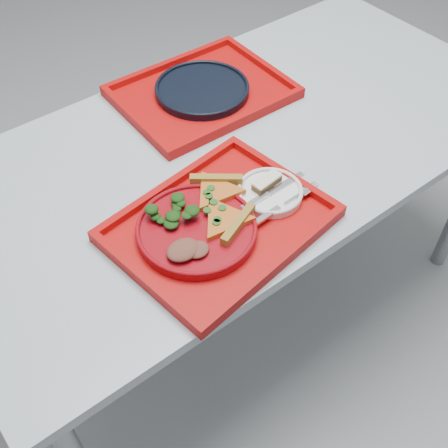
{
  "coord_description": "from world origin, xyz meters",
  "views": [
    {
      "loc": [
        -0.73,
        -0.86,
        1.68
      ],
      "look_at": [
        -0.24,
        -0.23,
        0.78
      ],
      "focal_mm": 45.0,
      "sensor_mm": 36.0,
      "label": 1
    }
  ],
  "objects": [
    {
      "name": "pizza_slice_a",
      "position": [
        -0.23,
        -0.22,
        0.79
      ],
      "size": [
        0.16,
        0.17,
        0.02
      ],
      "primitive_type": null,
      "rotation": [
        0.0,
        0.0,
        1.95
      ],
      "color": "orange",
      "rests_on": "dinner_plate"
    },
    {
      "name": "table",
      "position": [
        0.0,
        0.0,
        0.68
      ],
      "size": [
        1.6,
        0.8,
        0.75
      ],
      "color": "#9DA4B0",
      "rests_on": "ground"
    },
    {
      "name": "tray_main",
      "position": [
        -0.23,
        -0.21,
        0.76
      ],
      "size": [
        0.49,
        0.41,
        0.01
      ],
      "primitive_type": "cube",
      "rotation": [
        0.0,
        0.0,
        0.13
      ],
      "color": "#AC0909",
      "rests_on": "table"
    },
    {
      "name": "fork",
      "position": [
        -0.09,
        -0.26,
        0.78
      ],
      "size": [
        0.19,
        0.03,
        0.01
      ],
      "primitive_type": "cube",
      "rotation": [
        0.0,
        0.0,
        0.04
      ],
      "color": "silver",
      "rests_on": "side_plate"
    },
    {
      "name": "ground",
      "position": [
        0.0,
        0.0,
        0.0
      ],
      "size": [
        10.0,
        10.0,
        0.0
      ],
      "primitive_type": "plane",
      "color": "gray",
      "rests_on": "ground"
    },
    {
      "name": "dinner_plate",
      "position": [
        -0.29,
        -0.2,
        0.77
      ],
      "size": [
        0.26,
        0.26,
        0.02
      ],
      "primitive_type": "cylinder",
      "color": "maroon",
      "rests_on": "tray_main"
    },
    {
      "name": "salad_heap",
      "position": [
        -0.31,
        -0.14,
        0.8
      ],
      "size": [
        0.08,
        0.07,
        0.04
      ],
      "primitive_type": "ellipsoid",
      "color": "black",
      "rests_on": "dinner_plate"
    },
    {
      "name": "knife",
      "position": [
        -0.08,
        -0.21,
        0.78
      ],
      "size": [
        0.19,
        0.02,
        0.01
      ],
      "primitive_type": "cube",
      "rotation": [
        0.0,
        0.0,
        0.02
      ],
      "color": "silver",
      "rests_on": "side_plate"
    },
    {
      "name": "tray_far",
      "position": [
        0.03,
        0.21,
        0.76
      ],
      "size": [
        0.46,
        0.36,
        0.01
      ],
      "primitive_type": "cube",
      "rotation": [
        0.0,
        0.0,
        -0.02
      ],
      "color": "#AC0909",
      "rests_on": "table"
    },
    {
      "name": "meat_portion",
      "position": [
        -0.35,
        -0.24,
        0.79
      ],
      "size": [
        0.07,
        0.06,
        0.02
      ],
      "primitive_type": "ellipsoid",
      "color": "brown",
      "rests_on": "dinner_plate"
    },
    {
      "name": "dessert_bar",
      "position": [
        -0.08,
        -0.19,
        0.79
      ],
      "size": [
        0.08,
        0.04,
        0.02
      ],
      "rotation": [
        0.0,
        0.0,
        0.11
      ],
      "color": "#4E2E1A",
      "rests_on": "side_plate"
    },
    {
      "name": "navy_plate",
      "position": [
        0.03,
        0.21,
        0.77
      ],
      "size": [
        0.26,
        0.26,
        0.02
      ],
      "primitive_type": "cylinder",
      "color": "black",
      "rests_on": "tray_far"
    },
    {
      "name": "side_plate",
      "position": [
        -0.09,
        -0.21,
        0.77
      ],
      "size": [
        0.15,
        0.15,
        0.01
      ],
      "primitive_type": "cylinder",
      "color": "white",
      "rests_on": "tray_main"
    },
    {
      "name": "pizza_slice_b",
      "position": [
        -0.19,
        -0.14,
        0.79
      ],
      "size": [
        0.18,
        0.18,
        0.02
      ],
      "primitive_type": null,
      "rotation": [
        0.0,
        0.0,
        4.04
      ],
      "color": "orange",
      "rests_on": "dinner_plate"
    }
  ]
}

